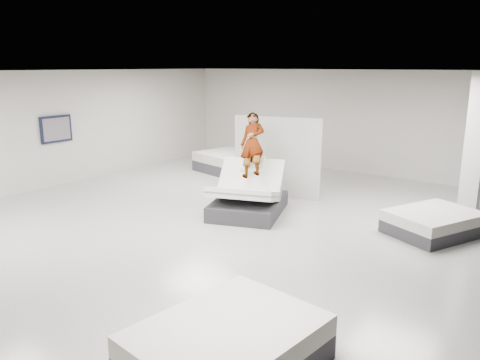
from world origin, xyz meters
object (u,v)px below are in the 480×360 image
at_px(flat_bed_right_near, 227,348).
at_px(divider_panel, 277,157).
at_px(person, 252,157).
at_px(wall_poster, 56,129).
at_px(column, 475,145).
at_px(flat_bed_left_far, 234,163).
at_px(flat_bed_right_far, 434,223).
at_px(remote, 258,169).
at_px(hero_bed, 248,197).

bearing_deg(flat_bed_right_near, divider_panel, 117.66).
bearing_deg(person, wall_poster, 172.77).
bearing_deg(column, flat_bed_left_far, 178.23).
xyz_separation_m(flat_bed_right_far, column, (0.27, 1.91, 1.36)).
relative_size(divider_panel, flat_bed_left_far, 0.90).
bearing_deg(column, wall_poster, -158.07).
bearing_deg(wall_poster, divider_panel, 24.92).
bearing_deg(divider_panel, wall_poster, -169.50).
bearing_deg(wall_poster, remote, 9.62).
bearing_deg(flat_bed_right_far, flat_bed_left_far, 162.29).
bearing_deg(flat_bed_right_far, flat_bed_right_near, -96.66).
height_order(remote, wall_poster, wall_poster).
xyz_separation_m(divider_panel, flat_bed_left_far, (-2.59, 1.61, -0.73)).
height_order(hero_bed, remote, hero_bed).
bearing_deg(hero_bed, flat_bed_right_near, -57.05).
distance_m(divider_panel, flat_bed_right_far, 4.16).
relative_size(hero_bed, divider_panel, 1.03).
height_order(flat_bed_right_near, flat_bed_left_far, flat_bed_left_far).
relative_size(flat_bed_right_near, wall_poster, 2.32).
height_order(divider_panel, flat_bed_right_near, divider_panel).
distance_m(hero_bed, flat_bed_right_near, 5.71).
height_order(remote, divider_panel, divider_panel).
relative_size(flat_bed_right_far, flat_bed_left_far, 0.83).
bearing_deg(flat_bed_right_near, person, 122.23).
height_order(person, flat_bed_right_far, person).
relative_size(remote, flat_bed_right_near, 0.06).
height_order(person, divider_panel, divider_panel).
relative_size(hero_bed, flat_bed_right_far, 1.11).
relative_size(hero_bed, remote, 16.72).
bearing_deg(divider_panel, flat_bed_right_near, -76.77).
bearing_deg(flat_bed_left_far, wall_poster, -125.57).
relative_size(flat_bed_right_far, wall_poster, 2.22).
distance_m(remote, flat_bed_left_far, 4.48).
relative_size(column, wall_poster, 3.37).
bearing_deg(person, flat_bed_left_far, 113.29).
distance_m(hero_bed, divider_panel, 1.77).
relative_size(flat_bed_right_near, flat_bed_left_far, 0.87).
bearing_deg(flat_bed_right_near, wall_poster, 156.96).
xyz_separation_m(remote, flat_bed_right_far, (3.58, 1.06, -0.83)).
bearing_deg(wall_poster, flat_bed_right_far, 12.22).
bearing_deg(flat_bed_left_far, hero_bed, -48.63).
bearing_deg(remote, wall_poster, 169.80).
distance_m(flat_bed_right_near, wall_poster, 9.84).
relative_size(hero_bed, flat_bed_left_far, 0.93).
bearing_deg(column, flat_bed_right_near, -97.03).
distance_m(remote, column, 4.89).
bearing_deg(person, flat_bed_right_far, -8.16).
height_order(hero_bed, wall_poster, wall_poster).
distance_m(hero_bed, column, 5.21).
bearing_deg(divider_panel, flat_bed_left_far, 133.75).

